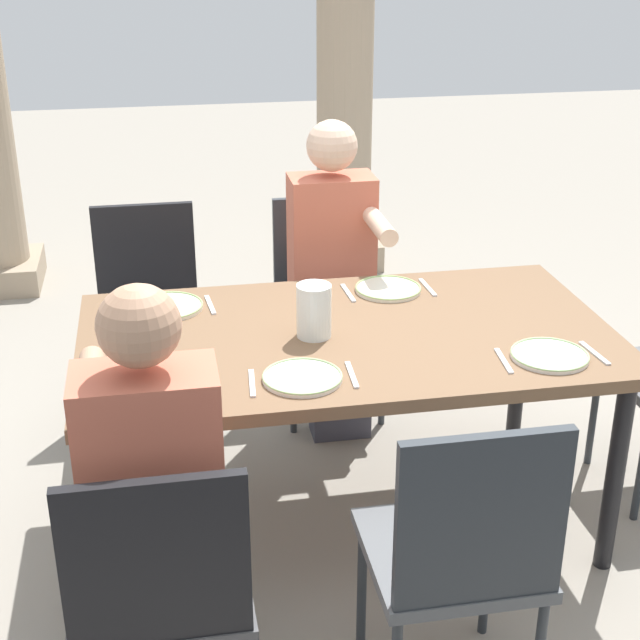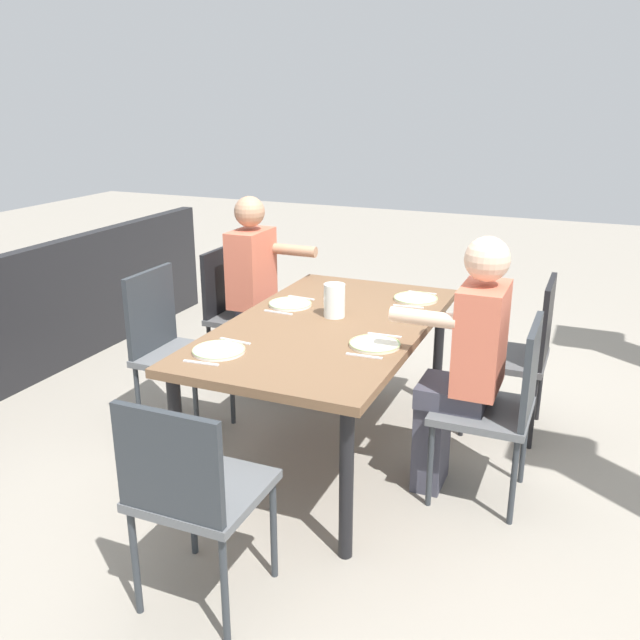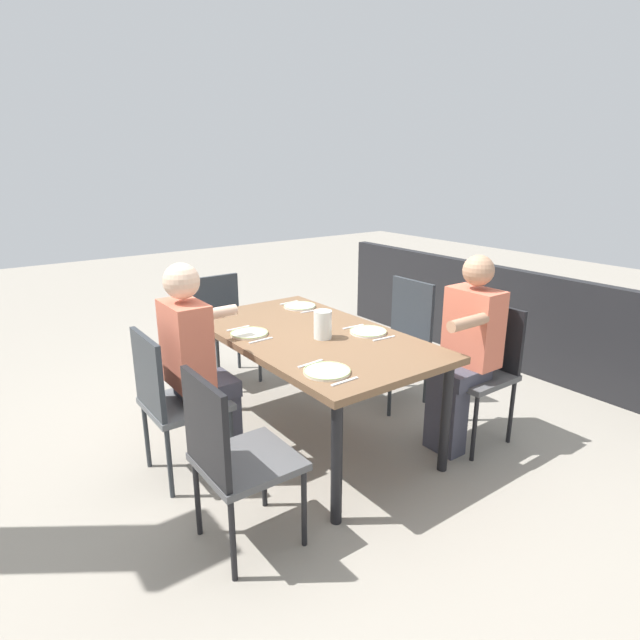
{
  "view_description": "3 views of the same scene",
  "coord_description": "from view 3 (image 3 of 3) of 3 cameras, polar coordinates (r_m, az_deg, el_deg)",
  "views": [
    {
      "loc": [
        -0.6,
        -2.73,
        2.01
      ],
      "look_at": [
        -0.09,
        0.01,
        0.79
      ],
      "focal_mm": 52.27,
      "sensor_mm": 36.0,
      "label": 1
    },
    {
      "loc": [
        3.06,
        1.25,
        1.86
      ],
      "look_at": [
        0.13,
        0.01,
        0.8
      ],
      "focal_mm": 38.03,
      "sensor_mm": 36.0,
      "label": 2
    },
    {
      "loc": [
        -2.6,
        1.84,
        1.8
      ],
      "look_at": [
        -0.12,
        0.01,
        0.86
      ],
      "focal_mm": 29.28,
      "sensor_mm": 36.0,
      "label": 3
    }
  ],
  "objects": [
    {
      "name": "chair_head_east",
      "position": [
        4.5,
        -10.53,
        0.02
      ],
      "size": [
        0.44,
        0.44,
        0.88
      ],
      "color": "#5B5E61",
      "rests_on": "ground"
    },
    {
      "name": "water_pitcher",
      "position": [
        3.25,
        0.3,
        -0.66
      ],
      "size": [
        0.11,
        0.11,
        0.18
      ],
      "color": "white",
      "rests_on": "dining_table"
    },
    {
      "name": "fork_1",
      "position": [
        3.29,
        7.01,
        -2.0
      ],
      "size": [
        0.03,
        0.17,
        0.01
      ],
      "primitive_type": "cube",
      "rotation": [
        0.0,
        0.0,
        -0.08
      ],
      "color": "silver",
      "rests_on": "dining_table"
    },
    {
      "name": "spoon_2",
      "position": [
        3.5,
        -8.93,
        -0.9
      ],
      "size": [
        0.02,
        0.17,
        0.01
      ],
      "primitive_type": "cube",
      "rotation": [
        0.0,
        0.0,
        0.04
      ],
      "color": "silver",
      "rests_on": "dining_table"
    },
    {
      "name": "spoon_1",
      "position": [
        3.5,
        3.66,
        -0.73
      ],
      "size": [
        0.02,
        0.17,
        0.01
      ],
      "primitive_type": "cube",
      "rotation": [
        0.0,
        0.0,
        -0.05
      ],
      "color": "silver",
      "rests_on": "dining_table"
    },
    {
      "name": "fork_0",
      "position": [
        2.64,
        2.73,
        -6.72
      ],
      "size": [
        0.02,
        0.17,
        0.01
      ],
      "primitive_type": "cube",
      "rotation": [
        0.0,
        0.0,
        0.02
      ],
      "color": "silver",
      "rests_on": "dining_table"
    },
    {
      "name": "chair_west_south",
      "position": [
        3.6,
        17.19,
        -4.56
      ],
      "size": [
        0.44,
        0.44,
        0.91
      ],
      "color": "#4F4F50",
      "rests_on": "ground"
    },
    {
      "name": "spoon_3",
      "position": [
        4.1,
        -3.41,
        1.91
      ],
      "size": [
        0.03,
        0.17,
        0.01
      ],
      "primitive_type": "cube",
      "rotation": [
        0.0,
        0.0,
        0.08
      ],
      "color": "silver",
      "rests_on": "dining_table"
    },
    {
      "name": "chair_mid_south",
      "position": [
        4.06,
        8.77,
        -1.43
      ],
      "size": [
        0.44,
        0.44,
        0.94
      ],
      "color": "#5B5E61",
      "rests_on": "ground"
    },
    {
      "name": "fork_3",
      "position": [
        3.86,
        -0.99,
        0.98
      ],
      "size": [
        0.03,
        0.17,
        0.01
      ],
      "primitive_type": "cube",
      "rotation": [
        0.0,
        0.0,
        -0.09
      ],
      "color": "silver",
      "rests_on": "dining_table"
    },
    {
      "name": "diner_man_white",
      "position": [
        3.42,
        15.59,
        -3.05
      ],
      "size": [
        0.35,
        0.49,
        1.26
      ],
      "color": "#3F3F4C",
      "rests_on": "ground"
    },
    {
      "name": "chair_mid_north",
      "position": [
        3.14,
        -15.95,
        -7.99
      ],
      "size": [
        0.44,
        0.44,
        0.9
      ],
      "color": "#5B5E61",
      "rests_on": "ground"
    },
    {
      "name": "fork_2",
      "position": [
        3.25,
        -6.47,
        -2.21
      ],
      "size": [
        0.02,
        0.17,
        0.01
      ],
      "primitive_type": "cube",
      "rotation": [
        0.0,
        0.0,
        0.05
      ],
      "color": "silver",
      "rests_on": "dining_table"
    },
    {
      "name": "plate_2",
      "position": [
        3.37,
        -7.75,
        -1.44
      ],
      "size": [
        0.24,
        0.24,
        0.02
      ],
      "color": "silver",
      "rests_on": "dining_table"
    },
    {
      "name": "spoon_0",
      "position": [
        2.86,
        -1.05,
        -4.79
      ],
      "size": [
        0.03,
        0.17,
        0.01
      ],
      "primitive_type": "cube",
      "rotation": [
        0.0,
        0.0,
        0.08
      ],
      "color": "silver",
      "rests_on": "dining_table"
    },
    {
      "name": "patio_railing",
      "position": [
        5.0,
        20.19,
        0.13
      ],
      "size": [
        4.15,
        0.1,
        0.9
      ],
      "primitive_type": "cube",
      "color": "black",
      "rests_on": "ground"
    },
    {
      "name": "dining_table",
      "position": [
        3.38,
        -0.97,
        -2.57
      ],
      "size": [
        1.75,
        0.98,
        0.74
      ],
      "color": "brown",
      "rests_on": "ground"
    },
    {
      "name": "chair_west_north",
      "position": [
        2.51,
        -9.66,
        -14.1
      ],
      "size": [
        0.44,
        0.44,
        0.91
      ],
      "color": "#4F4F50",
      "rests_on": "ground"
    },
    {
      "name": "plate_0",
      "position": [
        2.75,
        0.76,
        -5.61
      ],
      "size": [
        0.25,
        0.25,
        0.02
      ],
      "color": "silver",
      "rests_on": "dining_table"
    },
    {
      "name": "ground_plane",
      "position": [
        3.66,
        -0.91,
        -12.59
      ],
      "size": [
        16.0,
        16.0,
        0.0
      ],
      "primitive_type": "plane",
      "color": "gray"
    },
    {
      "name": "plate_3",
      "position": [
        3.98,
        -2.24,
        1.54
      ],
      "size": [
        0.24,
        0.24,
        0.02
      ],
      "color": "white",
      "rests_on": "dining_table"
    },
    {
      "name": "diner_woman_green",
      "position": [
        3.13,
        -13.16,
        -4.48
      ],
      "size": [
        0.35,
        0.49,
        1.28
      ],
      "color": "#3F3F4C",
      "rests_on": "ground"
    },
    {
      "name": "plate_1",
      "position": [
        3.39,
        5.28,
        -1.26
      ],
      "size": [
        0.24,
        0.24,
        0.02
      ],
      "color": "white",
      "rests_on": "dining_table"
    }
  ]
}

